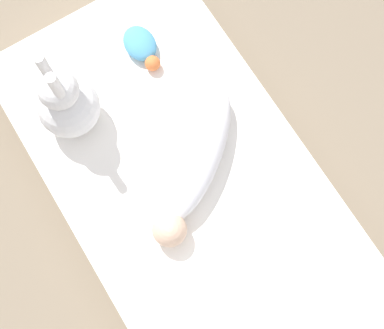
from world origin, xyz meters
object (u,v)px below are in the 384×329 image
(pillow, at_px, (223,322))
(bunny_plush, at_px, (66,103))
(swaddled_baby, at_px, (195,161))
(turtle_plush, at_px, (142,46))

(pillow, bearing_deg, bunny_plush, -175.51)
(swaddled_baby, xyz_separation_m, bunny_plush, (-0.36, -0.25, 0.07))
(bunny_plush, relative_size, turtle_plush, 2.18)
(turtle_plush, bearing_deg, swaddled_baby, -8.38)
(swaddled_baby, height_order, bunny_plush, bunny_plush)
(pillow, relative_size, turtle_plush, 2.09)
(swaddled_baby, distance_m, pillow, 0.50)
(pillow, xyz_separation_m, bunny_plush, (-0.83, -0.06, 0.10))
(swaddled_baby, xyz_separation_m, turtle_plush, (-0.45, 0.07, -0.03))
(pillow, height_order, turtle_plush, pillow)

